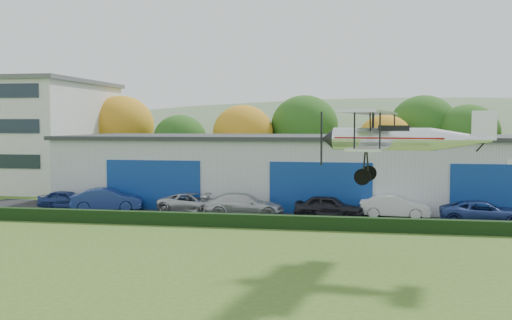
% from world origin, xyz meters
% --- Properties ---
extents(ground, '(300.00, 300.00, 0.00)m').
position_xyz_m(ground, '(0.00, 0.00, 0.00)').
color(ground, '#3D5C1D').
rests_on(ground, ground).
extents(apron, '(48.00, 9.00, 0.05)m').
position_xyz_m(apron, '(3.00, 21.00, 0.03)').
color(apron, black).
rests_on(apron, ground).
extents(hedge, '(46.00, 0.60, 0.80)m').
position_xyz_m(hedge, '(3.00, 16.20, 0.40)').
color(hedge, black).
rests_on(hedge, ground).
extents(hangar, '(40.60, 12.60, 5.30)m').
position_xyz_m(hangar, '(5.00, 27.98, 2.66)').
color(hangar, '#B2B7BC').
rests_on(hangar, ground).
extents(tree_belt, '(75.70, 13.22, 10.12)m').
position_xyz_m(tree_belt, '(0.85, 40.62, 5.61)').
color(tree_belt, '#3D2614').
rests_on(tree_belt, ground).
extents(distant_hills, '(430.00, 196.00, 56.00)m').
position_xyz_m(distant_hills, '(-4.38, 140.00, -13.05)').
color(distant_hills, '#4C6642').
rests_on(distant_hills, ground).
extents(car_0, '(4.04, 1.63, 1.38)m').
position_xyz_m(car_0, '(-13.22, 21.01, 0.74)').
color(car_0, navy).
rests_on(car_0, apron).
extents(car_1, '(5.17, 2.95, 1.61)m').
position_xyz_m(car_1, '(-9.92, 20.61, 0.86)').
color(car_1, navy).
rests_on(car_1, apron).
extents(car_2, '(5.28, 3.16, 1.37)m').
position_xyz_m(car_2, '(-3.67, 20.86, 0.74)').
color(car_2, silver).
rests_on(car_2, apron).
extents(car_3, '(5.53, 2.62, 1.56)m').
position_xyz_m(car_3, '(0.09, 19.82, 0.83)').
color(car_3, silver).
rests_on(car_3, apron).
extents(car_4, '(4.66, 2.29, 1.53)m').
position_xyz_m(car_4, '(5.70, 19.99, 0.81)').
color(car_4, black).
rests_on(car_4, apron).
extents(car_5, '(4.59, 1.75, 1.49)m').
position_xyz_m(car_5, '(9.93, 21.17, 0.80)').
color(car_5, silver).
rests_on(car_5, apron).
extents(car_6, '(5.42, 2.81, 1.46)m').
position_xyz_m(car_6, '(15.16, 19.34, 0.78)').
color(car_6, navy).
rests_on(car_6, apron).
extents(biplane, '(7.40, 8.48, 3.15)m').
position_xyz_m(biplane, '(9.20, 7.92, 5.67)').
color(biplane, silver).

